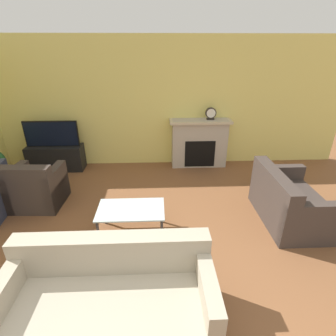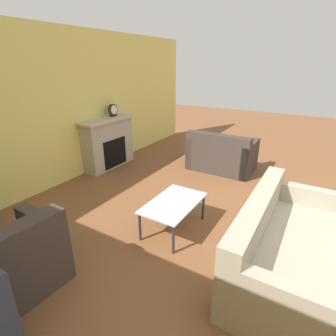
% 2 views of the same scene
% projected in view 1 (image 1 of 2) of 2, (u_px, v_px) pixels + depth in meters
% --- Properties ---
extents(wall_back, '(8.98, 0.06, 2.70)m').
position_uv_depth(wall_back, '(139.00, 104.00, 5.57)').
color(wall_back, '#EADB72').
rests_on(wall_back, ground_plane).
extents(fireplace, '(1.31, 0.40, 1.05)m').
position_uv_depth(fireplace, '(199.00, 142.00, 5.78)').
color(fireplace, '#B2A899').
rests_on(fireplace, ground_plane).
extents(tv_stand, '(1.16, 0.38, 0.54)m').
position_uv_depth(tv_stand, '(56.00, 158.00, 5.69)').
color(tv_stand, black).
rests_on(tv_stand, ground_plane).
extents(tv, '(1.10, 0.06, 0.54)m').
position_uv_depth(tv, '(52.00, 134.00, 5.45)').
color(tv, black).
rests_on(tv, tv_stand).
extents(couch_sectional, '(1.93, 0.87, 0.82)m').
position_uv_depth(couch_sectional, '(111.00, 301.00, 2.48)').
color(couch_sectional, '#9E937F').
rests_on(couch_sectional, ground_plane).
extents(couch_loveseat, '(0.85, 1.30, 0.82)m').
position_uv_depth(couch_loveseat, '(289.00, 203.00, 4.00)').
color(couch_loveseat, '#3D332D').
rests_on(couch_loveseat, ground_plane).
extents(armchair_accent, '(0.82, 0.78, 0.82)m').
position_uv_depth(armchair_accent, '(37.00, 189.00, 4.38)').
color(armchair_accent, '#3D332D').
rests_on(armchair_accent, ground_plane).
extents(coffee_table, '(0.93, 0.56, 0.41)m').
position_uv_depth(coffee_table, '(131.00, 211.00, 3.68)').
color(coffee_table, '#333338').
rests_on(coffee_table, ground_plane).
extents(mantel_clock, '(0.23, 0.07, 0.26)m').
position_uv_depth(mantel_clock, '(211.00, 113.00, 5.52)').
color(mantel_clock, '#28231E').
rests_on(mantel_clock, fireplace).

